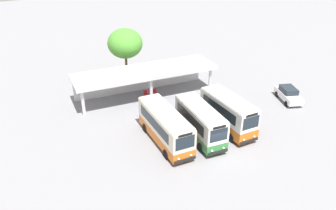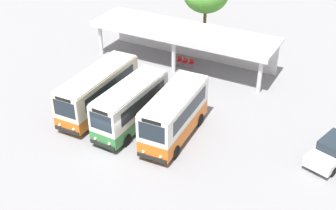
{
  "view_description": "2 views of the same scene",
  "coord_description": "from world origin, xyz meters",
  "px_view_note": "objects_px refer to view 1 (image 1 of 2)",
  "views": [
    {
      "loc": [
        -14.4,
        -20.92,
        17.81
      ],
      "look_at": [
        -1.89,
        6.98,
        2.01
      ],
      "focal_mm": 35.81,
      "sensor_mm": 36.0,
      "label": 1
    },
    {
      "loc": [
        14.51,
        -18.95,
        17.94
      ],
      "look_at": [
        1.78,
        4.57,
        1.55
      ],
      "focal_mm": 46.59,
      "sensor_mm": 36.0,
      "label": 2
    }
  ],
  "objects_px": {
    "city_bus_second_in_row": "(200,121)",
    "city_bus_middle_cream": "(228,112)",
    "city_bus_nearest_orange": "(165,126)",
    "waiting_chair_middle_seat": "(155,91)",
    "waiting_chair_second_from_end": "(150,92)",
    "parked_car_flank": "(289,94)",
    "waiting_chair_end_by_column": "(146,93)"
  },
  "relations": [
    {
      "from": "waiting_chair_second_from_end",
      "to": "waiting_chair_middle_seat",
      "type": "height_order",
      "value": "same"
    },
    {
      "from": "city_bus_middle_cream",
      "to": "waiting_chair_second_from_end",
      "type": "relative_size",
      "value": 8.2
    },
    {
      "from": "city_bus_nearest_orange",
      "to": "parked_car_flank",
      "type": "relative_size",
      "value": 1.79
    },
    {
      "from": "waiting_chair_middle_seat",
      "to": "city_bus_second_in_row",
      "type": "bearing_deg",
      "value": -88.19
    },
    {
      "from": "city_bus_nearest_orange",
      "to": "waiting_chair_middle_seat",
      "type": "relative_size",
      "value": 9.42
    },
    {
      "from": "city_bus_nearest_orange",
      "to": "waiting_chair_middle_seat",
      "type": "distance_m",
      "value": 10.45
    },
    {
      "from": "city_bus_second_in_row",
      "to": "city_bus_middle_cream",
      "type": "xyz_separation_m",
      "value": [
        3.34,
        0.32,
        0.09
      ]
    },
    {
      "from": "waiting_chair_second_from_end",
      "to": "city_bus_second_in_row",
      "type": "bearing_deg",
      "value": -84.83
    },
    {
      "from": "waiting_chair_end_by_column",
      "to": "waiting_chair_middle_seat",
      "type": "bearing_deg",
      "value": 1.43
    },
    {
      "from": "city_bus_second_in_row",
      "to": "parked_car_flank",
      "type": "xyz_separation_m",
      "value": [
        13.53,
        2.82,
        -1.0
      ]
    },
    {
      "from": "city_bus_nearest_orange",
      "to": "waiting_chair_middle_seat",
      "type": "bearing_deg",
      "value": 73.21
    },
    {
      "from": "city_bus_nearest_orange",
      "to": "city_bus_second_in_row",
      "type": "bearing_deg",
      "value": -11.65
    },
    {
      "from": "waiting_chair_middle_seat",
      "to": "waiting_chair_second_from_end",
      "type": "bearing_deg",
      "value": -171.81
    },
    {
      "from": "city_bus_middle_cream",
      "to": "waiting_chair_end_by_column",
      "type": "distance_m",
      "value": 11.47
    },
    {
      "from": "city_bus_nearest_orange",
      "to": "waiting_chair_end_by_column",
      "type": "xyz_separation_m",
      "value": [
        1.76,
        9.9,
        -1.29
      ]
    },
    {
      "from": "city_bus_second_in_row",
      "to": "waiting_chair_end_by_column",
      "type": "height_order",
      "value": "city_bus_second_in_row"
    },
    {
      "from": "city_bus_nearest_orange",
      "to": "waiting_chair_second_from_end",
      "type": "height_order",
      "value": "city_bus_nearest_orange"
    },
    {
      "from": "city_bus_second_in_row",
      "to": "waiting_chair_middle_seat",
      "type": "bearing_deg",
      "value": 91.81
    },
    {
      "from": "city_bus_second_in_row",
      "to": "waiting_chair_middle_seat",
      "type": "xyz_separation_m",
      "value": [
        -0.34,
        10.62,
        -1.31
      ]
    },
    {
      "from": "city_bus_nearest_orange",
      "to": "city_bus_second_in_row",
      "type": "height_order",
      "value": "city_bus_second_in_row"
    },
    {
      "from": "city_bus_nearest_orange",
      "to": "waiting_chair_second_from_end",
      "type": "xyz_separation_m",
      "value": [
        2.38,
        9.84,
        -1.29
      ]
    },
    {
      "from": "city_bus_nearest_orange",
      "to": "waiting_chair_second_from_end",
      "type": "distance_m",
      "value": 10.21
    },
    {
      "from": "city_bus_second_in_row",
      "to": "waiting_chair_second_from_end",
      "type": "xyz_separation_m",
      "value": [
        -0.95,
        10.53,
        -1.31
      ]
    },
    {
      "from": "waiting_chair_end_by_column",
      "to": "waiting_chair_middle_seat",
      "type": "relative_size",
      "value": 1.0
    },
    {
      "from": "city_bus_second_in_row",
      "to": "city_bus_middle_cream",
      "type": "bearing_deg",
      "value": 5.44
    },
    {
      "from": "city_bus_middle_cream",
      "to": "waiting_chair_second_from_end",
      "type": "distance_m",
      "value": 11.17
    },
    {
      "from": "parked_car_flank",
      "to": "waiting_chair_end_by_column",
      "type": "relative_size",
      "value": 5.27
    },
    {
      "from": "city_bus_middle_cream",
      "to": "waiting_chair_middle_seat",
      "type": "xyz_separation_m",
      "value": [
        -3.67,
        10.3,
        -1.4
      ]
    },
    {
      "from": "city_bus_second_in_row",
      "to": "waiting_chair_end_by_column",
      "type": "relative_size",
      "value": 8.23
    },
    {
      "from": "city_bus_middle_cream",
      "to": "city_bus_nearest_orange",
      "type": "bearing_deg",
      "value": 176.83
    },
    {
      "from": "parked_car_flank",
      "to": "waiting_chair_middle_seat",
      "type": "distance_m",
      "value": 15.91
    },
    {
      "from": "waiting_chair_end_by_column",
      "to": "waiting_chair_middle_seat",
      "type": "distance_m",
      "value": 1.23
    }
  ]
}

